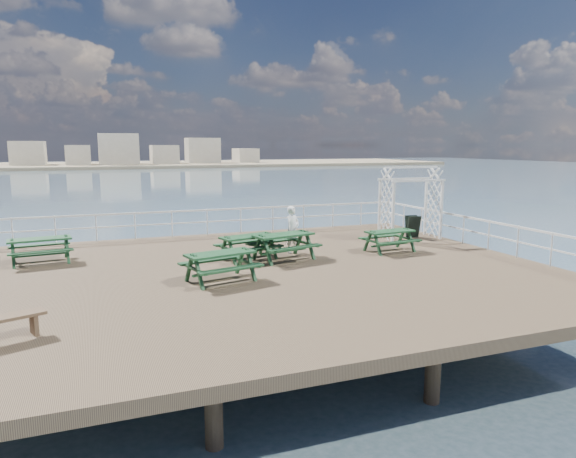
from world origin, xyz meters
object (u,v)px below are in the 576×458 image
at_px(picnic_table_b, 284,241).
at_px(picnic_table_d, 220,260).
at_px(person, 293,230).
at_px(trellis_arbor, 410,207).
at_px(picnic_table_a, 40,245).
at_px(picnic_table_e, 390,236).
at_px(picnic_table_c, 248,242).

height_order(picnic_table_b, picnic_table_d, picnic_table_b).
bearing_deg(person, trellis_arbor, -18.07).
relative_size(picnic_table_d, person, 1.35).
bearing_deg(picnic_table_a, person, -16.60).
xyz_separation_m(picnic_table_d, trellis_arbor, (8.82, 3.95, 0.70)).
relative_size(picnic_table_e, person, 1.15).
height_order(picnic_table_b, picnic_table_e, picnic_table_b).
relative_size(picnic_table_c, picnic_table_d, 0.98).
bearing_deg(picnic_table_a, picnic_table_e, -18.82).
height_order(picnic_table_b, trellis_arbor, trellis_arbor).
distance_m(picnic_table_b, picnic_table_c, 1.18).
xyz_separation_m(picnic_table_b, picnic_table_c, (-1.10, 0.43, -0.04)).
distance_m(picnic_table_e, trellis_arbor, 3.13).
bearing_deg(person, picnic_table_c, 166.33).
height_order(picnic_table_a, picnic_table_e, picnic_table_a).
bearing_deg(picnic_table_e, picnic_table_a, 162.51).
relative_size(picnic_table_d, trellis_arbor, 0.76).
xyz_separation_m(picnic_table_a, picnic_table_e, (11.53, -2.42, -0.04)).
bearing_deg(trellis_arbor, picnic_table_b, -158.19).
relative_size(picnic_table_c, picnic_table_e, 1.15).
distance_m(picnic_table_c, trellis_arbor, 7.50).
relative_size(picnic_table_a, picnic_table_c, 0.94).
bearing_deg(trellis_arbor, picnic_table_a, -177.12).
relative_size(picnic_table_a, trellis_arbor, 0.70).
height_order(picnic_table_c, trellis_arbor, trellis_arbor).
height_order(picnic_table_a, picnic_table_c, picnic_table_a).
height_order(picnic_table_a, picnic_table_d, picnic_table_d).
height_order(picnic_table_e, trellis_arbor, trellis_arbor).
distance_m(trellis_arbor, person, 5.67).
bearing_deg(picnic_table_d, picnic_table_c, 44.44).
height_order(picnic_table_c, picnic_table_e, picnic_table_c).
distance_m(picnic_table_b, picnic_table_d, 3.28).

